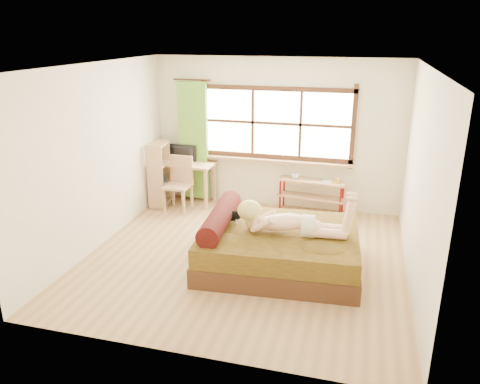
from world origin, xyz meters
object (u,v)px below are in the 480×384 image
(desk, at_px, (181,167))
(pipe_shelf, at_px, (312,189))
(kitten, at_px, (231,214))
(chair, at_px, (179,180))
(bed, at_px, (276,246))
(woman, at_px, (291,211))
(bookshelf, at_px, (159,174))

(desk, xyz_separation_m, pipe_shelf, (2.45, 0.12, -0.24))
(kitten, height_order, chair, chair)
(bed, distance_m, pipe_shelf, 2.22)
(bed, relative_size, woman, 1.50)
(bed, bearing_deg, woman, -16.79)
(woman, bearing_deg, pipe_shelf, 85.14)
(pipe_shelf, bearing_deg, desk, -170.41)
(bed, relative_size, kitten, 7.02)
(bed, height_order, bookshelf, bookshelf)
(woman, xyz_separation_m, kitten, (-0.87, 0.15, -0.19))
(woman, height_order, chair, woman)
(bookshelf, bearing_deg, pipe_shelf, 1.05)
(bed, height_order, chair, chair)
(bed, height_order, kitten, bed)
(pipe_shelf, bearing_deg, bed, -89.36)
(bed, distance_m, kitten, 0.77)
(woman, relative_size, pipe_shelf, 1.23)
(pipe_shelf, bearing_deg, kitten, -106.51)
(chair, height_order, pipe_shelf, chair)
(kitten, distance_m, desk, 2.52)
(chair, distance_m, pipe_shelf, 2.40)
(kitten, bearing_deg, woman, -13.73)
(woman, xyz_separation_m, desk, (-2.42, 2.13, -0.18))
(kitten, relative_size, pipe_shelf, 0.26)
(chair, bearing_deg, desk, 108.12)
(woman, bearing_deg, bed, 163.21)
(kitten, distance_m, chair, 2.18)
(bed, xyz_separation_m, chair, (-2.11, 1.73, 0.26))
(kitten, bearing_deg, bed, -12.78)
(bed, xyz_separation_m, kitten, (-0.67, 0.10, 0.37))
(kitten, height_order, pipe_shelf, kitten)
(bed, height_order, pipe_shelf, bed)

